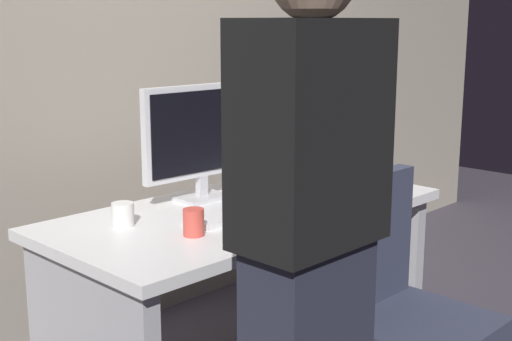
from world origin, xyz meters
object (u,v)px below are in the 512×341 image
Objects in this scene: office_chair at (401,334)px; monitor at (201,136)px; person_at_desk at (309,246)px; book_stack at (294,165)px; desk at (247,261)px; keyboard at (239,213)px; mouse at (291,197)px; cup_near_keyboard at (194,222)px; cell_phone at (346,195)px; cup_by_monitor at (123,214)px.

monitor is at bearing 94.08° from office_chair.
book_stack is (0.85, 0.80, -0.02)m from person_at_desk.
keyboard is (-0.10, -0.06, 0.23)m from desk.
monitor is 0.43m from mouse.
office_chair is 0.77m from cup_near_keyboard.
cell_phone is (0.78, -0.04, -0.04)m from cup_near_keyboard.
desk is at bearing 56.53° from person_at_desk.
keyboard is 0.42m from cup_by_monitor.
cup_near_keyboard reaches higher than desk.
cup_by_monitor reaches higher than mouse.
cup_near_keyboard reaches higher than cell_phone.
desk is 10.73× the size of cell_phone.
person_at_desk is 1.00m from monitor.
cup_near_keyboard is at bearing -160.90° from desk.
cup_near_keyboard is at bearing 125.64° from office_chair.
cell_phone is (0.40, -0.17, 0.22)m from desk.
mouse is (0.29, 0.00, 0.01)m from keyboard.
office_chair is (0.02, -0.69, -0.08)m from desk.
book_stack is at bearing 39.22° from mouse.
cup_by_monitor is at bearing 158.22° from cell_phone.
office_chair reaches higher than keyboard.
person_at_desk is at bearing -123.47° from desk.
desk is at bearing 162.87° from mouse.
book_stack reaches higher than cell_phone.
book_stack reaches higher than cup_near_keyboard.
monitor is 0.49m from cup_by_monitor.
book_stack is at bearing 17.18° from keyboard.
monitor is 0.37m from keyboard.
office_chair is at bearing 0.51° from person_at_desk.
desk is 1.64× the size of office_chair.
cell_phone is (0.44, -0.38, -0.25)m from monitor.
mouse is 0.27m from book_stack.
monitor reaches higher than book_stack.
mouse is 0.57m from cup_near_keyboard.
office_chair is 0.71m from keyboard.
mouse is at bearing 149.81° from cell_phone.
keyboard reaches higher than desk.
keyboard is 1.91× the size of book_stack.
cup_by_monitor is at bearing 164.07° from mouse.
person_at_desk is at bearing -136.73° from book_stack.
mouse is at bearing -0.96° from keyboard.
keyboard is at bearing 14.00° from cup_near_keyboard.
keyboard is 4.75× the size of cup_near_keyboard.
keyboard is 0.29m from cup_near_keyboard.
mouse is at bearing 44.43° from person_at_desk.
desk is 19.00× the size of cup_by_monitor.
person_at_desk is at bearing -151.59° from cell_phone.
mouse reaches higher than desk.
cup_by_monitor is 0.93m from cell_phone.
office_chair is 0.73m from mouse.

